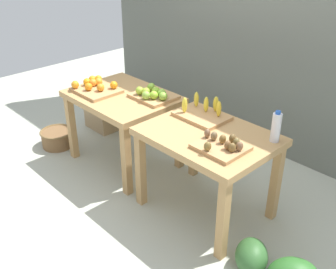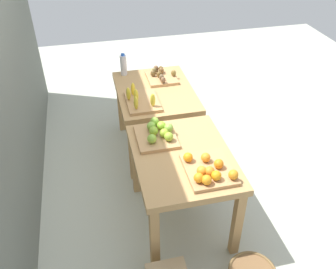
# 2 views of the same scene
# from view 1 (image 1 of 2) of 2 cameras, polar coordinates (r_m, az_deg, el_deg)

# --- Properties ---
(ground_plane) EXTENTS (8.00, 8.00, 0.00)m
(ground_plane) POSITION_cam_1_polar(r_m,az_deg,el_deg) (3.95, -0.89, -6.87)
(ground_plane) COLOR #B4B8A6
(back_wall) EXTENTS (4.40, 0.12, 3.00)m
(back_wall) POSITION_cam_1_polar(r_m,az_deg,el_deg) (4.34, 12.79, 17.30)
(back_wall) COLOR #61655C
(back_wall) RESTS_ON ground_plane
(display_table_left) EXTENTS (1.04, 0.80, 0.76)m
(display_table_left) POSITION_cam_1_polar(r_m,az_deg,el_deg) (4.01, -6.42, 4.18)
(display_table_left) COLOR tan
(display_table_left) RESTS_ON ground_plane
(display_table_right) EXTENTS (1.04, 0.80, 0.76)m
(display_table_right) POSITION_cam_1_polar(r_m,az_deg,el_deg) (3.28, 5.71, -1.57)
(display_table_right) COLOR tan
(display_table_right) RESTS_ON ground_plane
(orange_bin) EXTENTS (0.44, 0.38, 0.11)m
(orange_bin) POSITION_cam_1_polar(r_m,az_deg,el_deg) (4.08, -10.30, 6.66)
(orange_bin) COLOR tan
(orange_bin) RESTS_ON display_table_left
(apple_bin) EXTENTS (0.40, 0.35, 0.11)m
(apple_bin) POSITION_cam_1_polar(r_m,az_deg,el_deg) (3.83, -2.16, 5.72)
(apple_bin) COLOR tan
(apple_bin) RESTS_ON display_table_left
(banana_crate) EXTENTS (0.44, 0.32, 0.17)m
(banana_crate) POSITION_cam_1_polar(r_m,az_deg,el_deg) (3.47, 4.92, 3.07)
(banana_crate) COLOR tan
(banana_crate) RESTS_ON display_table_right
(kiwi_bin) EXTENTS (0.37, 0.33, 0.10)m
(kiwi_bin) POSITION_cam_1_polar(r_m,az_deg,el_deg) (3.00, 7.67, -1.53)
(kiwi_bin) COLOR tan
(kiwi_bin) RESTS_ON display_table_right
(water_bottle) EXTENTS (0.07, 0.07, 0.25)m
(water_bottle) POSITION_cam_1_polar(r_m,az_deg,el_deg) (3.15, 15.10, 1.01)
(water_bottle) COLOR silver
(water_bottle) RESTS_ON display_table_right
(watermelon_pile) EXTENTS (0.73, 0.44, 0.27)m
(watermelon_pile) POSITION_cam_1_polar(r_m,az_deg,el_deg) (3.03, 15.10, -17.94)
(watermelon_pile) COLOR #2E6A28
(watermelon_pile) RESTS_ON ground_plane
(wicker_basket) EXTENTS (0.37, 0.37, 0.19)m
(wicker_basket) POSITION_cam_1_polar(r_m,az_deg,el_deg) (4.70, -15.44, -0.42)
(wicker_basket) COLOR brown
(wicker_basket) RESTS_ON ground_plane
(cardboard_produce_box) EXTENTS (0.40, 0.30, 0.29)m
(cardboard_produce_box) POSITION_cam_1_polar(r_m,az_deg,el_deg) (4.98, -9.13, 2.51)
(cardboard_produce_box) COLOR tan
(cardboard_produce_box) RESTS_ON ground_plane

